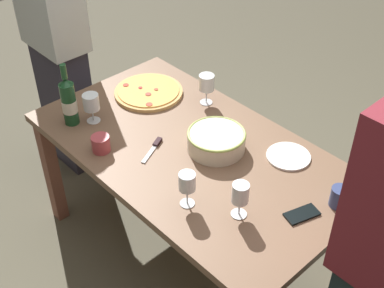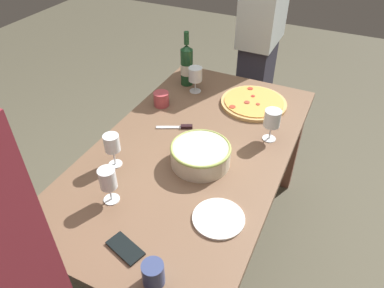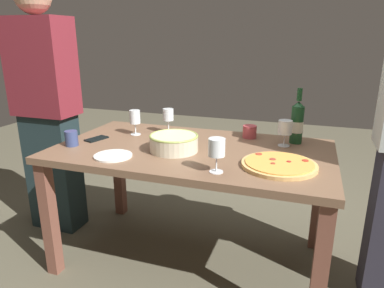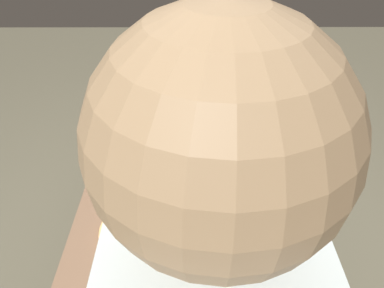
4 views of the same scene
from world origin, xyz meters
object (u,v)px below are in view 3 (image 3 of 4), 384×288
at_px(wine_glass_near_pizza, 168,116).
at_px(side_plate, 113,156).
at_px(wine_glass_far_left, 217,149).
at_px(wine_glass_far_right, 135,118).
at_px(dining_table, 192,163).
at_px(wine_bottle, 297,122).
at_px(wine_glass_by_bottle, 285,129).
at_px(serving_bowl, 174,142).
at_px(cell_phone, 97,139).
at_px(cup_amber, 71,138).
at_px(pizza_knife, 218,143).
at_px(cup_ceramic, 250,132).
at_px(person_guest_left, 47,110).
at_px(pizza, 279,165).

distance_m(wine_glass_near_pizza, side_plate, 0.57).
xyz_separation_m(wine_glass_far_left, wine_glass_far_right, (-0.68, 0.48, -0.01)).
height_order(dining_table, wine_bottle, wine_bottle).
bearing_deg(wine_glass_by_bottle, wine_glass_far_left, -116.85).
bearing_deg(dining_table, serving_bowl, -134.85).
bearing_deg(wine_bottle, cell_phone, -164.35).
bearing_deg(dining_table, wine_glass_far_right, 160.94).
height_order(wine_bottle, side_plate, wine_bottle).
height_order(wine_glass_near_pizza, side_plate, wine_glass_near_pizza).
bearing_deg(serving_bowl, wine_glass_by_bottle, 26.99).
xyz_separation_m(wine_glass_near_pizza, cup_amber, (-0.43, -0.46, -0.07)).
xyz_separation_m(cell_phone, pizza_knife, (0.75, 0.16, 0.00)).
bearing_deg(wine_glass_by_bottle, cell_phone, -167.66).
xyz_separation_m(wine_glass_by_bottle, wine_glass_far_right, (-0.96, -0.06, 0.00)).
xyz_separation_m(wine_glass_far_left, cup_ceramic, (0.05, 0.65, -0.08)).
bearing_deg(person_guest_left, wine_glass_far_left, -12.64).
bearing_deg(person_guest_left, cup_amber, -29.87).
distance_m(cup_amber, person_guest_left, 0.49).
xyz_separation_m(wine_bottle, cup_amber, (-1.26, -0.49, -0.08)).
xyz_separation_m(dining_table, cup_ceramic, (0.28, 0.33, 0.13)).
distance_m(pizza, side_plate, 0.88).
height_order(wine_bottle, wine_glass_far_right, wine_bottle).
bearing_deg(wine_glass_by_bottle, wine_glass_far_right, -176.31).
bearing_deg(wine_glass_far_right, wine_glass_by_bottle, 3.69).
distance_m(pizza, serving_bowl, 0.60).
relative_size(dining_table, pizza_knife, 8.75).
bearing_deg(cup_ceramic, cup_amber, -152.16).
bearing_deg(cup_ceramic, wine_glass_by_bottle, -25.78).
relative_size(serving_bowl, pizza_knife, 1.53).
distance_m(wine_glass_far_left, cell_phone, 0.92).
distance_m(pizza, wine_glass_far_left, 0.34).
xyz_separation_m(wine_bottle, pizza_knife, (-0.44, -0.17, -0.12)).
xyz_separation_m(pizza, person_guest_left, (-1.61, 0.23, 0.13)).
relative_size(dining_table, wine_glass_near_pizza, 9.65).
bearing_deg(pizza_knife, side_plate, -139.15).
relative_size(cup_amber, cup_ceramic, 1.04).
relative_size(wine_glass_far_left, pizza_knife, 0.92).
relative_size(serving_bowl, wine_glass_far_right, 1.69).
relative_size(wine_glass_near_pizza, side_plate, 0.80).
xyz_separation_m(cell_phone, person_guest_left, (-0.46, 0.11, 0.13)).
height_order(dining_table, pizza, pizza).
distance_m(wine_glass_by_bottle, side_plate, 1.00).
xyz_separation_m(wine_glass_far_right, pizza_knife, (0.58, -0.02, -0.11)).
distance_m(wine_bottle, wine_glass_by_bottle, 0.11).
bearing_deg(wine_glass_by_bottle, serving_bowl, -153.01).
distance_m(wine_glass_near_pizza, cup_ceramic, 0.55).
xyz_separation_m(cup_amber, person_guest_left, (-0.40, 0.27, 0.09)).
xyz_separation_m(wine_bottle, wine_glass_near_pizza, (-0.83, -0.04, -0.01)).
xyz_separation_m(pizza, wine_glass_near_pizza, (-0.77, 0.42, 0.10)).
relative_size(serving_bowl, wine_glass_by_bottle, 1.78).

